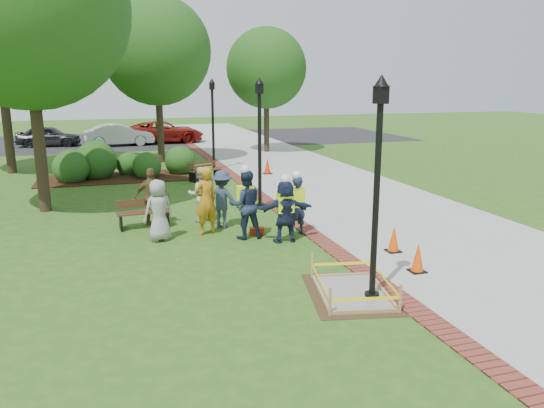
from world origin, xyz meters
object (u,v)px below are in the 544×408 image
object	(u,v)px
bench_near	(144,219)
hivis_worker_c	(245,203)
wet_concrete_pad	(352,283)
hivis_worker_a	(285,209)
cone_front	(418,258)
hivis_worker_b	(296,203)
lamp_near	(377,173)

from	to	relation	value
bench_near	hivis_worker_c	xyz separation A→B (m)	(2.55, -1.88, 0.72)
wet_concrete_pad	hivis_worker_a	distance (m)	3.80
cone_front	hivis_worker_b	bearing A→B (deg)	113.39
bench_near	hivis_worker_c	world-z (taller)	hivis_worker_c
bench_near	lamp_near	size ratio (longest dim) A/B	0.36
hivis_worker_b	hivis_worker_c	distance (m)	1.41
wet_concrete_pad	hivis_worker_a	bearing A→B (deg)	92.44
bench_near	hivis_worker_b	bearing A→B (deg)	-26.27
cone_front	hivis_worker_c	distance (m)	4.77
lamp_near	hivis_worker_a	distance (m)	4.34
wet_concrete_pad	hivis_worker_b	size ratio (longest dim) A/B	1.46
bench_near	hivis_worker_a	size ratio (longest dim) A/B	0.85
cone_front	hivis_worker_a	world-z (taller)	hivis_worker_a
lamp_near	hivis_worker_a	xyz separation A→B (m)	(-0.45, 4.02, -1.58)
cone_front	hivis_worker_a	xyz separation A→B (m)	(-2.06, 3.06, 0.57)
cone_front	hivis_worker_a	size ratio (longest dim) A/B	0.38
lamp_near	bench_near	bearing A→B (deg)	120.90
hivis_worker_a	hivis_worker_c	size ratio (longest dim) A/B	0.90
hivis_worker_b	lamp_near	bearing A→B (deg)	-90.69
hivis_worker_a	hivis_worker_c	distance (m)	1.10
bench_near	hivis_worker_c	distance (m)	3.25
wet_concrete_pad	lamp_near	bearing A→B (deg)	-44.25
cone_front	hivis_worker_b	xyz separation A→B (m)	(-1.56, 3.61, 0.56)
hivis_worker_a	bench_near	bearing A→B (deg)	144.10
lamp_near	hivis_worker_a	world-z (taller)	lamp_near
wet_concrete_pad	hivis_worker_a	xyz separation A→B (m)	(-0.16, 3.74, 0.66)
wet_concrete_pad	bench_near	xyz separation A→B (m)	(-3.61, 6.24, 0.02)
hivis_worker_c	lamp_near	bearing A→B (deg)	-73.73
lamp_near	hivis_worker_b	size ratio (longest dim) A/B	2.40
lamp_near	hivis_worker_b	distance (m)	4.84
bench_near	cone_front	bearing A→B (deg)	-45.22
bench_near	cone_front	xyz separation A→B (m)	(5.52, -5.56, 0.07)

